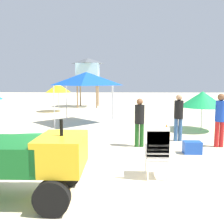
# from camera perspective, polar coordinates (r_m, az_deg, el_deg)

# --- Properties ---
(ground) EXTENTS (80.00, 80.00, 0.00)m
(ground) POSITION_cam_1_polar(r_m,az_deg,el_deg) (6.00, -7.45, -13.84)
(ground) COLOR beige
(utility_cart) EXTENTS (2.56, 1.30, 1.50)m
(utility_cart) POSITION_cam_1_polar(r_m,az_deg,el_deg) (4.71, -21.60, -10.18)
(utility_cart) COLOR #146023
(utility_cart) RESTS_ON ground
(stacked_plastic_chairs) EXTENTS (0.48, 0.48, 1.20)m
(stacked_plastic_chairs) POSITION_cam_1_polar(r_m,az_deg,el_deg) (5.37, 10.76, -8.60)
(stacked_plastic_chairs) COLOR white
(stacked_plastic_chairs) RESTS_ON ground
(surfboard_pile) EXTENTS (2.56, 0.89, 0.40)m
(surfboard_pile) POSITION_cam_1_polar(r_m,az_deg,el_deg) (8.64, -18.85, -6.17)
(surfboard_pile) COLOR green
(surfboard_pile) RESTS_ON ground
(lifeguard_near_left) EXTENTS (0.32, 0.32, 1.77)m
(lifeguard_near_left) POSITION_cam_1_polar(r_m,az_deg,el_deg) (8.53, 24.55, -0.97)
(lifeguard_near_left) COLOR red
(lifeguard_near_left) RESTS_ON ground
(lifeguard_near_center) EXTENTS (0.32, 0.32, 1.70)m
(lifeguard_near_center) POSITION_cam_1_polar(r_m,az_deg,el_deg) (8.88, 15.69, -0.54)
(lifeguard_near_center) COLOR #33598C
(lifeguard_near_center) RESTS_ON ground
(lifeguard_near_right) EXTENTS (0.32, 0.32, 1.61)m
(lifeguard_near_right) POSITION_cam_1_polar(r_m,az_deg,el_deg) (7.86, 6.62, -1.76)
(lifeguard_near_right) COLOR #194C19
(lifeguard_near_right) RESTS_ON ground
(popup_canopy) EXTENTS (2.71, 2.71, 2.63)m
(popup_canopy) POSITION_cam_1_polar(r_m,az_deg,el_deg) (12.18, -6.16, 7.95)
(popup_canopy) COLOR #B2B2B7
(popup_canopy) RESTS_ON ground
(lifeguard_tower) EXTENTS (1.98, 1.98, 4.07)m
(lifeguard_tower) POSITION_cam_1_polar(r_m,az_deg,el_deg) (20.16, -5.82, 9.60)
(lifeguard_tower) COLOR olive
(lifeguard_tower) RESTS_ON ground
(beach_umbrella_left) EXTENTS (1.76, 1.76, 2.00)m
(beach_umbrella_left) POSITION_cam_1_polar(r_m,az_deg,el_deg) (17.33, -12.81, 5.64)
(beach_umbrella_left) COLOR beige
(beach_umbrella_left) RESTS_ON ground
(beach_umbrella_mid) EXTENTS (1.95, 1.95, 1.74)m
(beach_umbrella_mid) POSITION_cam_1_polar(r_m,az_deg,el_deg) (11.05, 20.90, 2.90)
(beach_umbrella_mid) COLOR beige
(beach_umbrella_mid) RESTS_ON ground
(traffic_cone_near) EXTENTS (0.35, 0.35, 0.51)m
(traffic_cone_near) POSITION_cam_1_polar(r_m,az_deg,el_deg) (6.87, -16.13, -9.08)
(traffic_cone_near) COLOR orange
(traffic_cone_near) RESTS_ON ground
(traffic_cone_far) EXTENTS (0.33, 0.33, 0.47)m
(traffic_cone_far) POSITION_cam_1_polar(r_m,az_deg,el_deg) (9.75, 12.91, -4.20)
(traffic_cone_far) COLOR orange
(traffic_cone_far) RESTS_ON ground
(cooler_box) EXTENTS (0.52, 0.32, 0.37)m
(cooler_box) POSITION_cam_1_polar(r_m,az_deg,el_deg) (7.62, 18.69, -8.06)
(cooler_box) COLOR blue
(cooler_box) RESTS_ON ground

